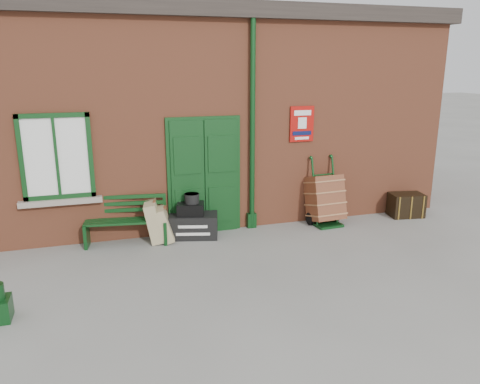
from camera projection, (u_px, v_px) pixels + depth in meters
name	position (u px, v px, depth m)	size (l,w,h in m)	color
ground	(242.00, 258.00, 7.96)	(80.00, 80.00, 0.00)	gray
station_building	(196.00, 111.00, 10.62)	(10.30, 4.30, 4.36)	#9C4F32
bench	(126.00, 219.00, 8.55)	(1.51, 0.66, 0.91)	#0F3714
houdini_trunk	(194.00, 226.00, 8.90)	(0.90, 0.50, 0.45)	black
strongbox	(191.00, 209.00, 8.79)	(0.50, 0.36, 0.23)	black
hatbox	(192.00, 198.00, 8.75)	(0.27, 0.27, 0.18)	black
suitcase_back	(154.00, 221.00, 8.65)	(0.21, 0.53, 0.74)	tan
suitcase_front	(164.00, 224.00, 8.65)	(0.19, 0.48, 0.63)	tan
porter_trolley	(325.00, 199.00, 9.56)	(0.71, 0.76, 1.37)	#0E3915
dark_trunk	(406.00, 205.00, 10.12)	(0.70, 0.45, 0.50)	black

